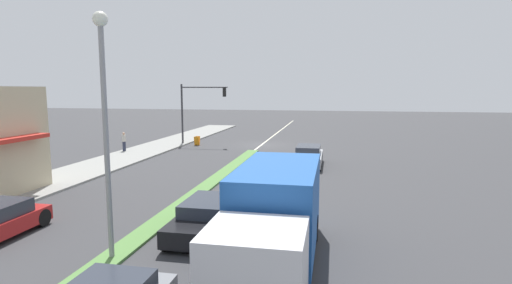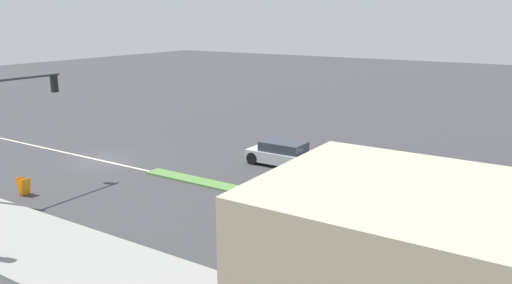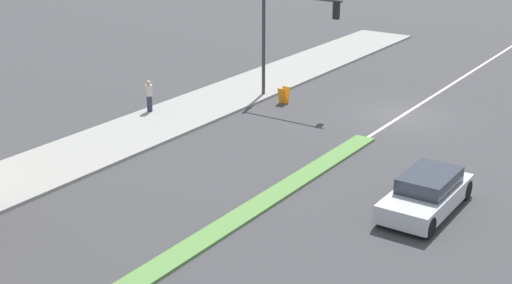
{
  "view_description": "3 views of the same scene",
  "coord_description": "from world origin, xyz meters",
  "px_view_note": "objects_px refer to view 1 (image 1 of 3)",
  "views": [
    {
      "loc": [
        -6.66,
        36.9,
        5.25
      ],
      "look_at": [
        -1.45,
        10.23,
        1.64
      ],
      "focal_mm": 28.0,
      "sensor_mm": 36.0,
      "label": 1
    },
    {
      "loc": [
        18.83,
        22.8,
        8.21
      ],
      "look_at": [
        -1.17,
        10.0,
        2.24
      ],
      "focal_mm": 35.0,
      "sensor_mm": 36.0,
      "label": 2
    },
    {
      "loc": [
        -12.78,
        31.5,
        10.77
      ],
      "look_at": [
        1.24,
        10.89,
        1.67
      ],
      "focal_mm": 50.0,
      "sensor_mm": 36.0,
      "label": 3
    }
  ],
  "objects_px": {
    "street_lamp": "(104,105)",
    "delivery_truck": "(274,217)",
    "traffic_signal_main": "(196,104)",
    "pedestrian": "(124,141)",
    "warning_aframe_sign": "(197,141)",
    "suv_black": "(207,217)",
    "sedan_silver": "(308,156)"
  },
  "relations": [
    {
      "from": "sedan_silver",
      "to": "traffic_signal_main",
      "type": "bearing_deg",
      "value": -37.87
    },
    {
      "from": "delivery_truck",
      "to": "suv_black",
      "type": "relative_size",
      "value": 1.74
    },
    {
      "from": "suv_black",
      "to": "sedan_silver",
      "type": "xyz_separation_m",
      "value": [
        -2.8,
        -13.84,
        0.06
      ]
    },
    {
      "from": "traffic_signal_main",
      "to": "delivery_truck",
      "type": "xyz_separation_m",
      "value": [
        -11.12,
        24.63,
        -2.43
      ]
    },
    {
      "from": "traffic_signal_main",
      "to": "suv_black",
      "type": "xyz_separation_m",
      "value": [
        -8.32,
        22.49,
        -3.3
      ]
    },
    {
      "from": "pedestrian",
      "to": "delivery_truck",
      "type": "distance_m",
      "value": 24.42
    },
    {
      "from": "pedestrian",
      "to": "delivery_truck",
      "type": "relative_size",
      "value": 0.21
    },
    {
      "from": "street_lamp",
      "to": "delivery_truck",
      "type": "bearing_deg",
      "value": -172.83
    },
    {
      "from": "warning_aframe_sign",
      "to": "pedestrian",
      "type": "bearing_deg",
      "value": 48.76
    },
    {
      "from": "suv_black",
      "to": "pedestrian",
      "type": "bearing_deg",
      "value": -52.87
    },
    {
      "from": "pedestrian",
      "to": "suv_black",
      "type": "distance_m",
      "value": 21.0
    },
    {
      "from": "traffic_signal_main",
      "to": "warning_aframe_sign",
      "type": "height_order",
      "value": "traffic_signal_main"
    },
    {
      "from": "street_lamp",
      "to": "delivery_truck",
      "type": "distance_m",
      "value": 6.03
    },
    {
      "from": "traffic_signal_main",
      "to": "pedestrian",
      "type": "height_order",
      "value": "traffic_signal_main"
    },
    {
      "from": "suv_black",
      "to": "delivery_truck",
      "type": "bearing_deg",
      "value": 142.58
    },
    {
      "from": "pedestrian",
      "to": "street_lamp",
      "type": "bearing_deg",
      "value": 118.23
    },
    {
      "from": "traffic_signal_main",
      "to": "warning_aframe_sign",
      "type": "bearing_deg",
      "value": 110.33
    },
    {
      "from": "suv_black",
      "to": "warning_aframe_sign",
      "type": "bearing_deg",
      "value": -69.69
    },
    {
      "from": "delivery_truck",
      "to": "sedan_silver",
      "type": "relative_size",
      "value": 1.67
    },
    {
      "from": "pedestrian",
      "to": "delivery_truck",
      "type": "xyz_separation_m",
      "value": [
        -15.47,
        18.88,
        0.53
      ]
    },
    {
      "from": "traffic_signal_main",
      "to": "sedan_silver",
      "type": "xyz_separation_m",
      "value": [
        -11.12,
        8.65,
        -3.24
      ]
    },
    {
      "from": "warning_aframe_sign",
      "to": "delivery_truck",
      "type": "xyz_separation_m",
      "value": [
        -10.92,
        24.08,
        1.04
      ]
    },
    {
      "from": "sedan_silver",
      "to": "warning_aframe_sign",
      "type": "bearing_deg",
      "value": -36.55
    },
    {
      "from": "traffic_signal_main",
      "to": "delivery_truck",
      "type": "relative_size",
      "value": 0.75
    },
    {
      "from": "street_lamp",
      "to": "warning_aframe_sign",
      "type": "bearing_deg",
      "value": -76.53
    },
    {
      "from": "pedestrian",
      "to": "traffic_signal_main",
      "type": "bearing_deg",
      "value": -127.09
    },
    {
      "from": "delivery_truck",
      "to": "sedan_silver",
      "type": "xyz_separation_m",
      "value": [
        0.0,
        -15.98,
        -0.81
      ]
    },
    {
      "from": "warning_aframe_sign",
      "to": "suv_black",
      "type": "height_order",
      "value": "suv_black"
    },
    {
      "from": "traffic_signal_main",
      "to": "warning_aframe_sign",
      "type": "relative_size",
      "value": 6.69
    },
    {
      "from": "traffic_signal_main",
      "to": "sedan_silver",
      "type": "height_order",
      "value": "traffic_signal_main"
    },
    {
      "from": "street_lamp",
      "to": "pedestrian",
      "type": "relative_size",
      "value": 4.7
    },
    {
      "from": "traffic_signal_main",
      "to": "suv_black",
      "type": "relative_size",
      "value": 1.3
    }
  ]
}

